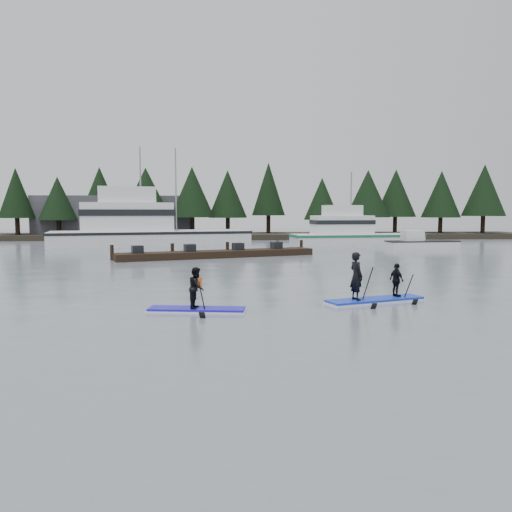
{
  "coord_description": "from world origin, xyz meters",
  "views": [
    {
      "loc": [
        -1.72,
        -16.89,
        3.13
      ],
      "look_at": [
        0.0,
        6.0,
        1.1
      ],
      "focal_mm": 35.0,
      "sensor_mm": 36.0,
      "label": 1
    }
  ],
  "objects": [
    {
      "name": "paddleboard_duo",
      "position": [
        3.64,
        -0.08,
        0.56
      ],
      "size": [
        3.68,
        1.94,
        2.25
      ],
      "rotation": [
        0.0,
        0.0,
        0.32
      ],
      "color": "#1431C0",
      "rests_on": "ground"
    },
    {
      "name": "waterfront_building",
      "position": [
        -14.0,
        44.0,
        2.5
      ],
      "size": [
        18.0,
        6.0,
        5.0
      ],
      "primitive_type": "cube",
      "color": "#4C4C51",
      "rests_on": "ground"
    },
    {
      "name": "far_shore",
      "position": [
        0.0,
        42.0,
        0.3
      ],
      "size": [
        70.0,
        8.0,
        0.6
      ],
      "primitive_type": "cube",
      "color": "#2D281E",
      "rests_on": "ground"
    },
    {
      "name": "treeline",
      "position": [
        0.0,
        42.0,
        0.0
      ],
      "size": [
        60.0,
        4.0,
        8.0
      ],
      "primitive_type": null,
      "color": "black",
      "rests_on": "ground"
    },
    {
      "name": "paddleboard_solo",
      "position": [
        -2.42,
        -1.25,
        0.5
      ],
      "size": [
        3.11,
        1.27,
        1.86
      ],
      "rotation": [
        0.0,
        0.0,
        -0.15
      ],
      "color": "#1C14C0",
      "rests_on": "ground"
    },
    {
      "name": "floating_dock",
      "position": [
        -1.78,
        17.55,
        0.23
      ],
      "size": [
        13.81,
        6.4,
        0.47
      ],
      "primitive_type": "cube",
      "rotation": [
        0.0,
        0.0,
        0.34
      ],
      "color": "black",
      "rests_on": "ground"
    },
    {
      "name": "fishing_boat_medium",
      "position": [
        11.32,
        30.72,
        0.53
      ],
      "size": [
        12.88,
        4.87,
        7.75
      ],
      "rotation": [
        0.0,
        0.0,
        0.1
      ],
      "color": "silver",
      "rests_on": "ground"
    },
    {
      "name": "fishing_boat_large",
      "position": [
        -8.66,
        30.96,
        0.79
      ],
      "size": [
        19.01,
        9.0,
        10.27
      ],
      "rotation": [
        0.0,
        0.0,
        0.22
      ],
      "color": "silver",
      "rests_on": "ground"
    },
    {
      "name": "buoy_c",
      "position": [
        13.99,
        24.64,
        0.0
      ],
      "size": [
        0.57,
        0.57,
        0.57
      ],
      "primitive_type": "sphere",
      "color": "#FF250C",
      "rests_on": "ground"
    },
    {
      "name": "buoy_b",
      "position": [
        -3.9,
        23.7,
        0.0
      ],
      "size": [
        0.58,
        0.58,
        0.58
      ],
      "primitive_type": "sphere",
      "color": "#FF250C",
      "rests_on": "ground"
    },
    {
      "name": "skiff",
      "position": [
        15.48,
        24.09,
        0.35
      ],
      "size": [
        6.12,
        2.36,
        0.7
      ],
      "primitive_type": "cube",
      "rotation": [
        0.0,
        0.0,
        0.1
      ],
      "color": "silver",
      "rests_on": "ground"
    },
    {
      "name": "ground",
      "position": [
        0.0,
        0.0,
        0.0
      ],
      "size": [
        160.0,
        160.0,
        0.0
      ],
      "primitive_type": "plane",
      "color": "slate",
      "rests_on": "ground"
    }
  ]
}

